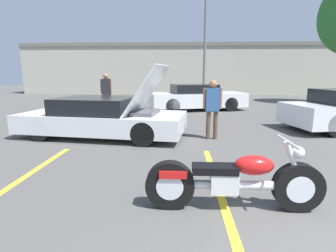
{
  "coord_description": "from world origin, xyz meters",
  "views": [
    {
      "loc": [
        -1.86,
        -1.6,
        1.79
      ],
      "look_at": [
        -2.11,
        3.34,
        0.8
      ],
      "focal_mm": 28.0,
      "sensor_mm": 36.0,
      "label": 1
    }
  ],
  "objects": [
    {
      "name": "parking_stripe_middle",
      "position": [
        -1.26,
        1.68,
        0.0
      ],
      "size": [
        0.12,
        5.37,
        0.01
      ],
      "primitive_type": "cube",
      "color": "yellow",
      "rests_on": "ground"
    },
    {
      "name": "far_building",
      "position": [
        0.0,
        23.45,
        2.34
      ],
      "size": [
        32.0,
        4.2,
        4.4
      ],
      "color": "#B2AD9E",
      "rests_on": "ground"
    },
    {
      "name": "light_pole",
      "position": [
        -0.22,
        16.67,
        3.74
      ],
      "size": [
        1.21,
        0.28,
        6.73
      ],
      "color": "slate",
      "rests_on": "ground"
    },
    {
      "name": "show_car_hood_open",
      "position": [
        -4.1,
        5.74,
        0.55
      ],
      "size": [
        4.86,
        2.49,
        2.02
      ],
      "rotation": [
        0.0,
        0.0,
        -0.14
      ],
      "color": "white",
      "rests_on": "ground"
    },
    {
      "name": "spectator_by_show_car",
      "position": [
        -5.15,
        9.85,
        1.09
      ],
      "size": [
        0.52,
        0.24,
        1.81
      ],
      "color": "#38476B",
      "rests_on": "ground"
    },
    {
      "name": "spectator_near_motorcycle",
      "position": [
        -1.0,
        5.56,
        0.96
      ],
      "size": [
        0.52,
        0.21,
        1.62
      ],
      "color": "brown",
      "rests_on": "ground"
    },
    {
      "name": "motorcycle",
      "position": [
        -1.16,
        1.69,
        0.4
      ],
      "size": [
        2.33,
        0.7,
        0.96
      ],
      "rotation": [
        0.0,
        0.0,
        0.01
      ],
      "color": "black",
      "rests_on": "ground"
    },
    {
      "name": "parked_car_left_row",
      "position": [
        -1.08,
        11.57,
        0.62
      ],
      "size": [
        4.94,
        2.87,
        1.28
      ],
      "rotation": [
        0.0,
        0.0,
        0.24
      ],
      "color": "white",
      "rests_on": "ground"
    }
  ]
}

